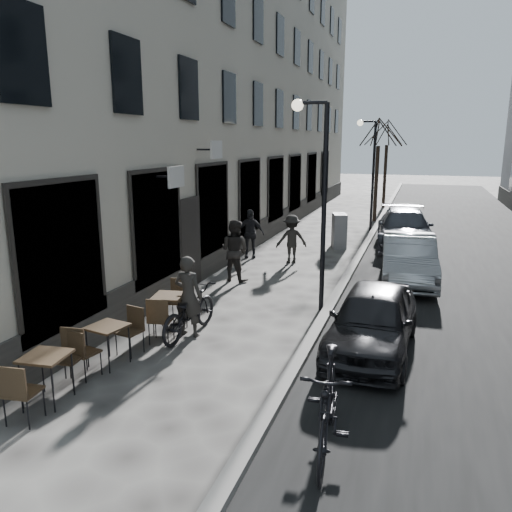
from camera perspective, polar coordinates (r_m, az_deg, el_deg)
The scene contains 21 objects.
ground at distance 7.46m, azimuth -2.14°, elevation -20.68°, with size 120.00×120.00×0.00m, color #353230.
road at distance 22.25m, azimuth 22.30°, elevation 1.31°, with size 7.30×60.00×0.00m, color black.
kerb at distance 22.27m, azimuth 12.92°, elevation 2.12°, with size 0.25×60.00×0.12m, color slate.
building_left at distance 24.08m, azimuth -1.93°, elevation 22.23°, with size 4.00×35.00×16.00m, color #B0A693.
streetlamp_near at distance 12.08m, azimuth 7.06°, elevation 8.28°, with size 0.90×0.28×5.09m.
streetlamp_far at distance 23.94m, azimuth 12.89°, elevation 10.34°, with size 0.90×0.28×5.09m.
tree_near at distance 26.91m, azimuth 13.88°, elevation 13.76°, with size 2.40×2.40×5.70m.
tree_far at distance 32.89m, azimuth 14.79°, elevation 13.50°, with size 2.40×2.40×5.70m.
bistro_set_a at distance 8.87m, azimuth -22.79°, elevation -12.27°, with size 0.74×1.68×0.97m.
bistro_set_b at distance 9.88m, azimuth -16.54°, elevation -9.29°, with size 0.75×1.62×0.93m.
bistro_set_c at distance 11.21m, azimuth -9.79°, elevation -6.04°, with size 0.80×1.74×1.00m.
utility_cabinet at distance 20.01m, azimuth 9.49°, elevation 2.87°, with size 0.50×0.90×1.35m, color slate.
bicycle at distance 10.93m, azimuth -7.68°, elevation -6.30°, with size 0.72×2.07×1.09m, color black.
cyclist_rider at distance 10.83m, azimuth -7.73°, elevation -4.57°, with size 0.65×0.43×1.78m, color #282623.
pedestrian_near at distance 14.98m, azimuth -2.47°, elevation 0.64°, with size 0.91×0.71×1.86m, color black.
pedestrian_mid at distance 17.28m, azimuth 4.09°, elevation 1.95°, with size 1.08×0.62×1.67m, color black.
pedestrian_far at distance 18.01m, azimuth -0.73°, elevation 2.57°, with size 1.03×0.43×1.75m, color black.
car_near at distance 10.29m, azimuth 13.20°, elevation -7.08°, with size 1.57×3.90×1.33m, color black.
car_mid at distance 15.55m, azimuth 17.03°, elevation -0.32°, with size 1.49×4.28×1.41m, color #9EA2A6.
car_far at distance 20.65m, azimuth 16.60°, elevation 3.00°, with size 2.08×5.11×1.48m, color #383A42.
moped at distance 7.06m, azimuth 8.19°, elevation -16.44°, with size 0.64×2.26×1.36m, color black.
Camera 1 is at (2.20, -5.80, 4.13)m, focal length 35.00 mm.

